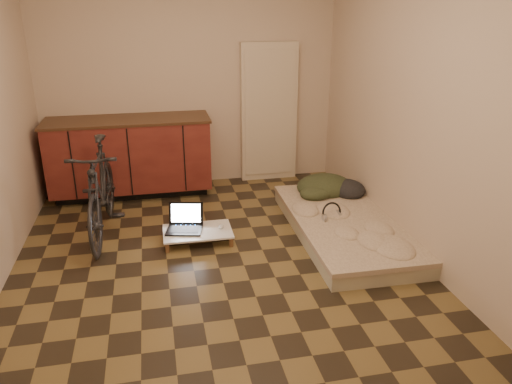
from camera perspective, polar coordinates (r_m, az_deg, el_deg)
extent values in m
cube|color=brown|center=(4.59, -4.66, -7.13)|extent=(3.50, 4.00, 0.00)
cube|color=beige|center=(6.09, -7.57, 12.83)|extent=(3.50, 0.00, 2.60)
cube|color=beige|center=(2.24, 1.11, -1.71)|extent=(3.50, 0.00, 2.60)
cube|color=beige|center=(4.66, 16.97, 9.54)|extent=(0.00, 4.00, 2.60)
cube|color=black|center=(6.14, -13.79, 0.36)|extent=(1.70, 0.48, 0.10)
cube|color=#581C19|center=(5.96, -14.17, 4.18)|extent=(1.80, 0.60, 0.78)
cube|color=#442A19|center=(5.86, -14.52, 7.97)|extent=(1.84, 0.62, 0.03)
cube|color=beige|center=(6.26, 1.47, 9.03)|extent=(0.70, 0.10, 1.70)
imported|color=black|center=(4.98, -17.39, 0.77)|extent=(0.55, 1.61, 1.03)
cube|color=#BBB395|center=(5.00, 10.04, -4.10)|extent=(0.96, 1.99, 0.12)
cube|color=beige|center=(4.96, 10.11, -3.20)|extent=(0.99, 2.01, 0.05)
cube|color=brown|center=(4.66, -10.10, -6.30)|extent=(0.04, 0.04, 0.09)
cube|color=brown|center=(4.98, -10.24, -4.42)|extent=(0.04, 0.04, 0.09)
cube|color=brown|center=(4.70, -2.87, -5.74)|extent=(0.04, 0.04, 0.09)
cube|color=brown|center=(5.02, -3.49, -3.91)|extent=(0.04, 0.04, 0.09)
cube|color=white|center=(4.80, -6.69, -4.49)|extent=(0.65, 0.43, 0.02)
cube|color=black|center=(4.80, -8.20, -4.34)|extent=(0.38, 0.31, 0.02)
cube|color=black|center=(4.89, -8.01, -2.39)|extent=(0.34, 0.14, 0.21)
cube|color=white|center=(4.89, -8.01, -2.39)|extent=(0.29, 0.11, 0.17)
ellipsoid|color=silver|center=(4.83, -4.02, -3.94)|extent=(0.07, 0.09, 0.03)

